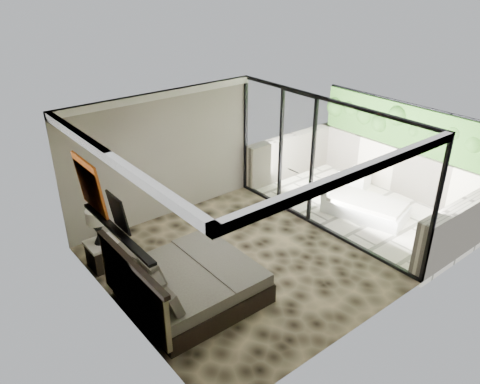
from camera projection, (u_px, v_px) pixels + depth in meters
floor at (236, 264)px, 8.79m from camera, size 5.00×5.00×0.00m
ceiling at (235, 122)px, 7.55m from camera, size 4.50×5.00×0.02m
back_wall at (163, 156)px, 9.91m from camera, size 4.50×0.02×2.80m
left_wall at (117, 241)px, 6.92m from camera, size 0.02×5.00×2.80m
glass_wall at (323, 167)px, 9.43m from camera, size 0.08×5.00×2.80m
terrace_slab at (362, 208)px, 10.92m from camera, size 3.00×5.00×0.12m
parapet_far at (400, 170)px, 11.40m from camera, size 0.30×5.00×1.10m
foliage_hedge at (407, 127)px, 10.91m from camera, size 0.36×4.60×1.10m
picture_ledge at (117, 232)px, 6.98m from camera, size 0.12×2.20×0.05m
bed at (187, 283)px, 7.72m from camera, size 2.10×2.03×1.16m
nightstand at (103, 254)px, 8.63m from camera, size 0.55×0.55×0.53m
table_lamp at (97, 222)px, 8.32m from camera, size 0.37×0.37×0.67m
abstract_canvas at (90, 185)px, 7.32m from camera, size 0.13×0.90×0.90m
framed_print at (118, 213)px, 6.82m from camera, size 0.11×0.50×0.60m
ottoman at (358, 179)px, 11.66m from camera, size 0.58×0.58×0.48m
lounger at (363, 206)px, 10.42m from camera, size 1.31×1.95×0.70m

